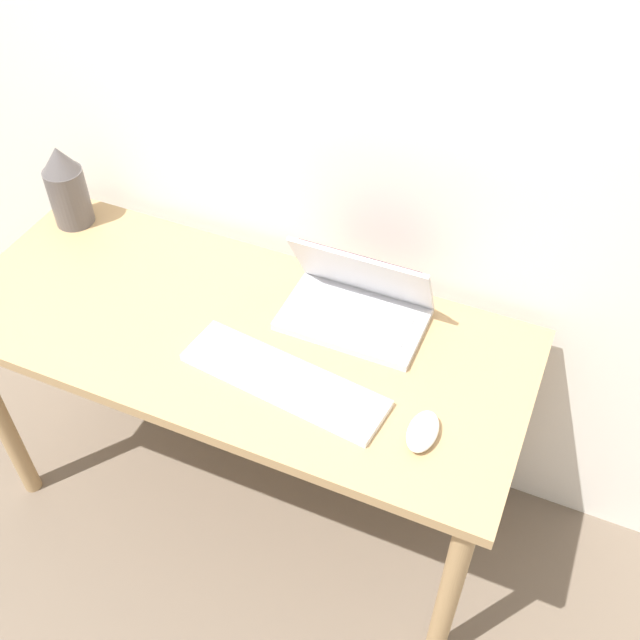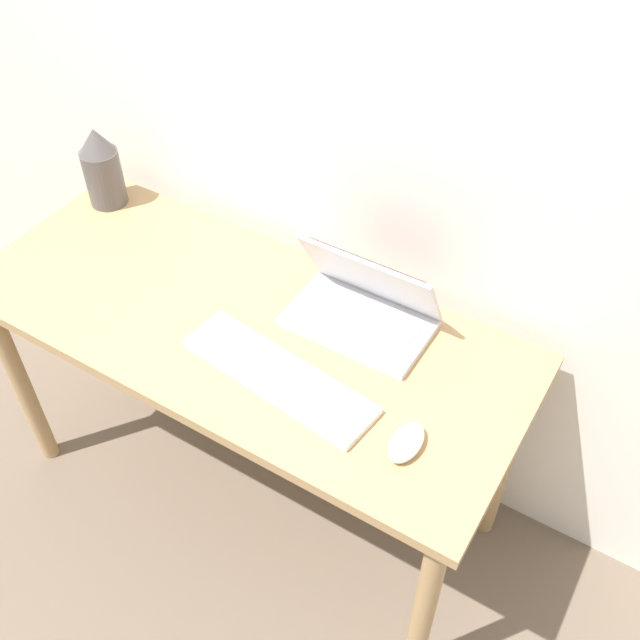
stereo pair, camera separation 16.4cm
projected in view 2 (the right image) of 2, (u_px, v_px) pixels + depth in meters
The scene contains 7 objects.
ground_plane at pixel (199, 564), 2.12m from camera, with size 12.00×12.00×0.00m, color #6B5B4C.
wall_back at pixel (321, 50), 1.62m from camera, with size 6.00×0.05×2.50m.
desk at pixel (244, 348), 1.85m from camera, with size 1.39×0.59×0.72m.
laptop at pixel (363, 307), 1.75m from camera, with size 0.33×0.21×0.20m.
keyboard at pixel (278, 376), 1.65m from camera, with size 0.49×0.19×0.02m.
mouse at pixel (406, 442), 1.51m from camera, with size 0.06×0.11×0.04m.
vase at pixel (102, 167), 2.04m from camera, with size 0.10×0.10×0.23m.
Camera 2 is at (0.82, -0.68, 1.99)m, focal length 42.00 mm.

